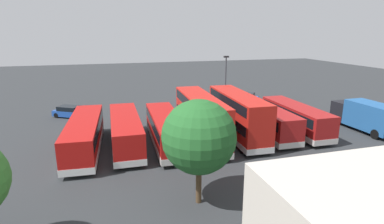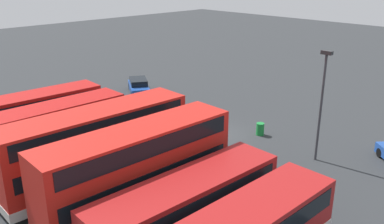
# 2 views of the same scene
# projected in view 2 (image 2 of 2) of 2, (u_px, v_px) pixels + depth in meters

# --- Properties ---
(ground_plane) EXTENTS (140.00, 140.00, 0.00)m
(ground_plane) POSITION_uv_depth(u_px,v_px,m) (221.00, 135.00, 31.54)
(ground_plane) COLOR #2D3033
(bus_single_deck_second) EXTENTS (2.97, 10.42, 2.95)m
(bus_single_deck_second) POSITION_uv_depth(u_px,v_px,m) (187.00, 205.00, 19.25)
(bus_single_deck_second) COLOR #A51919
(bus_single_deck_second) RESTS_ON ground
(bus_double_decker_third) EXTENTS (2.96, 10.93, 4.55)m
(bus_double_decker_third) POSITION_uv_depth(u_px,v_px,m) (138.00, 167.00, 21.10)
(bus_double_decker_third) COLOR red
(bus_double_decker_third) RESTS_ON ground
(bus_double_decker_fourth) EXTENTS (2.98, 11.53, 4.55)m
(bus_double_decker_fourth) POSITION_uv_depth(u_px,v_px,m) (97.00, 145.00, 23.73)
(bus_double_decker_fourth) COLOR red
(bus_double_decker_fourth) RESTS_ON ground
(bus_single_deck_fifth) EXTENTS (2.96, 11.05, 2.95)m
(bus_single_deck_fifth) POSITION_uv_depth(u_px,v_px,m) (68.00, 141.00, 26.30)
(bus_single_deck_fifth) COLOR #B71411
(bus_single_deck_fifth) RESTS_ON ground
(bus_single_deck_sixth) EXTENTS (2.74, 11.13, 2.95)m
(bus_single_deck_sixth) POSITION_uv_depth(u_px,v_px,m) (51.00, 124.00, 29.21)
(bus_single_deck_sixth) COLOR #B71411
(bus_single_deck_sixth) RESTS_ON ground
(bus_single_deck_seventh) EXTENTS (3.25, 11.77, 2.95)m
(bus_single_deck_seventh) POSITION_uv_depth(u_px,v_px,m) (27.00, 112.00, 31.55)
(bus_single_deck_seventh) COLOR #B71411
(bus_single_deck_seventh) RESTS_ON ground
(car_hatchback_silver) EXTENTS (4.59, 3.76, 1.43)m
(car_hatchback_silver) POSITION_uv_depth(u_px,v_px,m) (139.00, 86.00, 41.79)
(car_hatchback_silver) COLOR #1E479E
(car_hatchback_silver) RESTS_ON ground
(lamp_post_tall) EXTENTS (0.70, 0.30, 7.35)m
(lamp_post_tall) POSITION_uv_depth(u_px,v_px,m) (322.00, 98.00, 26.00)
(lamp_post_tall) COLOR #38383D
(lamp_post_tall) RESTS_ON ground
(waste_bin_yellow) EXTENTS (0.60, 0.60, 0.95)m
(waste_bin_yellow) POSITION_uv_depth(u_px,v_px,m) (260.00, 129.00, 31.33)
(waste_bin_yellow) COLOR #197F33
(waste_bin_yellow) RESTS_ON ground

